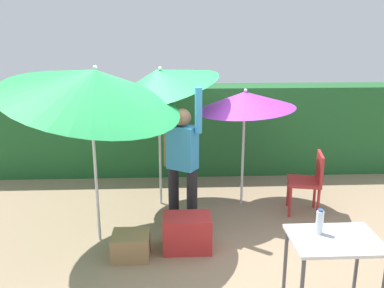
{
  "coord_description": "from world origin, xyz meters",
  "views": [
    {
      "loc": [
        -0.24,
        -4.86,
        2.56
      ],
      "look_at": [
        0.0,
        0.3,
        1.1
      ],
      "focal_mm": 38.51,
      "sensor_mm": 36.0,
      "label": 1
    }
  ],
  "objects_px": {
    "person_vendor": "(183,160)",
    "umbrella_rainbow": "(245,101)",
    "bottle_water": "(320,222)",
    "umbrella_orange": "(159,80)",
    "crate_cardboard": "(131,245)",
    "chair_plastic": "(309,179)",
    "cooler_box": "(187,233)",
    "folding_table": "(334,247)",
    "umbrella_yellow": "(93,85)"
  },
  "relations": [
    {
      "from": "person_vendor",
      "to": "umbrella_rainbow",
      "type": "bearing_deg",
      "value": 38.12
    },
    {
      "from": "umbrella_rainbow",
      "to": "bottle_water",
      "type": "distance_m",
      "value": 2.47
    },
    {
      "from": "umbrella_orange",
      "to": "crate_cardboard",
      "type": "xyz_separation_m",
      "value": [
        -0.32,
        -1.46,
        -1.73
      ]
    },
    {
      "from": "chair_plastic",
      "to": "cooler_box",
      "type": "xyz_separation_m",
      "value": [
        -1.76,
        -0.94,
        -0.3
      ]
    },
    {
      "from": "umbrella_rainbow",
      "to": "umbrella_orange",
      "type": "relative_size",
      "value": 0.76
    },
    {
      "from": "cooler_box",
      "to": "folding_table",
      "type": "bearing_deg",
      "value": -41.63
    },
    {
      "from": "umbrella_yellow",
      "to": "folding_table",
      "type": "relative_size",
      "value": 3.11
    },
    {
      "from": "umbrella_rainbow",
      "to": "bottle_water",
      "type": "relative_size",
      "value": 7.32
    },
    {
      "from": "umbrella_rainbow",
      "to": "cooler_box",
      "type": "relative_size",
      "value": 3.07
    },
    {
      "from": "chair_plastic",
      "to": "folding_table",
      "type": "relative_size",
      "value": 1.11
    },
    {
      "from": "umbrella_rainbow",
      "to": "bottle_water",
      "type": "xyz_separation_m",
      "value": [
        0.31,
        -2.34,
        -0.72
      ]
    },
    {
      "from": "umbrella_yellow",
      "to": "folding_table",
      "type": "bearing_deg",
      "value": -31.88
    },
    {
      "from": "folding_table",
      "to": "person_vendor",
      "type": "bearing_deg",
      "value": 127.51
    },
    {
      "from": "cooler_box",
      "to": "bottle_water",
      "type": "relative_size",
      "value": 2.38
    },
    {
      "from": "umbrella_orange",
      "to": "umbrella_yellow",
      "type": "xyz_separation_m",
      "value": [
        -0.72,
        -1.0,
        0.06
      ]
    },
    {
      "from": "folding_table",
      "to": "chair_plastic",
      "type": "bearing_deg",
      "value": 77.52
    },
    {
      "from": "crate_cardboard",
      "to": "bottle_water",
      "type": "distance_m",
      "value": 2.16
    },
    {
      "from": "crate_cardboard",
      "to": "folding_table",
      "type": "distance_m",
      "value": 2.25
    },
    {
      "from": "person_vendor",
      "to": "chair_plastic",
      "type": "distance_m",
      "value": 1.88
    },
    {
      "from": "umbrella_orange",
      "to": "chair_plastic",
      "type": "xyz_separation_m",
      "value": [
        2.09,
        -0.37,
        -1.36
      ]
    },
    {
      "from": "umbrella_rainbow",
      "to": "person_vendor",
      "type": "distance_m",
      "value": 1.31
    },
    {
      "from": "cooler_box",
      "to": "person_vendor",
      "type": "bearing_deg",
      "value": 93.44
    },
    {
      "from": "folding_table",
      "to": "bottle_water",
      "type": "bearing_deg",
      "value": 139.91
    },
    {
      "from": "umbrella_yellow",
      "to": "person_vendor",
      "type": "relative_size",
      "value": 1.32
    },
    {
      "from": "umbrella_yellow",
      "to": "crate_cardboard",
      "type": "distance_m",
      "value": 1.89
    },
    {
      "from": "person_vendor",
      "to": "cooler_box",
      "type": "distance_m",
      "value": 0.93
    },
    {
      "from": "person_vendor",
      "to": "bottle_water",
      "type": "height_order",
      "value": "person_vendor"
    },
    {
      "from": "chair_plastic",
      "to": "folding_table",
      "type": "height_order",
      "value": "chair_plastic"
    },
    {
      "from": "umbrella_yellow",
      "to": "person_vendor",
      "type": "height_order",
      "value": "umbrella_yellow"
    },
    {
      "from": "cooler_box",
      "to": "umbrella_orange",
      "type": "bearing_deg",
      "value": 104.24
    },
    {
      "from": "umbrella_yellow",
      "to": "bottle_water",
      "type": "distance_m",
      "value": 2.83
    },
    {
      "from": "umbrella_orange",
      "to": "person_vendor",
      "type": "xyz_separation_m",
      "value": [
        0.3,
        -0.73,
        -0.93
      ]
    },
    {
      "from": "bottle_water",
      "to": "folding_table",
      "type": "bearing_deg",
      "value": -40.09
    },
    {
      "from": "umbrella_orange",
      "to": "umbrella_yellow",
      "type": "distance_m",
      "value": 1.24
    },
    {
      "from": "umbrella_orange",
      "to": "umbrella_yellow",
      "type": "height_order",
      "value": "umbrella_yellow"
    },
    {
      "from": "person_vendor",
      "to": "folding_table",
      "type": "relative_size",
      "value": 2.35
    },
    {
      "from": "crate_cardboard",
      "to": "umbrella_orange",
      "type": "bearing_deg",
      "value": 77.66
    },
    {
      "from": "umbrella_yellow",
      "to": "bottle_water",
      "type": "relative_size",
      "value": 10.36
    },
    {
      "from": "umbrella_rainbow",
      "to": "umbrella_yellow",
      "type": "distance_m",
      "value": 2.19
    },
    {
      "from": "umbrella_rainbow",
      "to": "bottle_water",
      "type": "height_order",
      "value": "umbrella_rainbow"
    },
    {
      "from": "cooler_box",
      "to": "folding_table",
      "type": "relative_size",
      "value": 0.71
    },
    {
      "from": "chair_plastic",
      "to": "folding_table",
      "type": "distance_m",
      "value": 2.15
    },
    {
      "from": "crate_cardboard",
      "to": "bottle_water",
      "type": "xyz_separation_m",
      "value": [
        1.83,
        -0.91,
        0.71
      ]
    },
    {
      "from": "umbrella_yellow",
      "to": "cooler_box",
      "type": "bearing_deg",
      "value": -16.39
    },
    {
      "from": "person_vendor",
      "to": "bottle_water",
      "type": "bearing_deg",
      "value": -53.42
    },
    {
      "from": "umbrella_rainbow",
      "to": "crate_cardboard",
      "type": "distance_m",
      "value": 2.53
    },
    {
      "from": "umbrella_yellow",
      "to": "umbrella_rainbow",
      "type": "bearing_deg",
      "value": 27.02
    },
    {
      "from": "umbrella_yellow",
      "to": "chair_plastic",
      "type": "bearing_deg",
      "value": 12.62
    },
    {
      "from": "person_vendor",
      "to": "crate_cardboard",
      "type": "xyz_separation_m",
      "value": [
        -0.62,
        -0.73,
        -0.79
      ]
    },
    {
      "from": "umbrella_orange",
      "to": "umbrella_yellow",
      "type": "bearing_deg",
      "value": -125.69
    }
  ]
}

